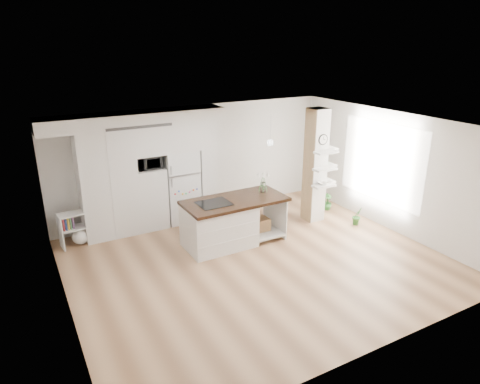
% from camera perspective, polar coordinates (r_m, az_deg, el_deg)
% --- Properties ---
extents(floor, '(7.00, 6.00, 0.01)m').
position_cam_1_polar(floor, '(8.59, 2.33, -9.26)').
color(floor, tan).
rests_on(floor, ground).
extents(room, '(7.04, 6.04, 2.72)m').
position_cam_1_polar(room, '(7.86, 2.52, 2.66)').
color(room, white).
rests_on(room, ground).
extents(cabinet_wall, '(4.00, 0.71, 2.70)m').
position_cam_1_polar(cabinet_wall, '(9.78, -13.11, 3.44)').
color(cabinet_wall, white).
rests_on(cabinet_wall, floor).
extents(refrigerator, '(0.78, 0.69, 1.75)m').
position_cam_1_polar(refrigerator, '(10.25, -7.92, 0.82)').
color(refrigerator, white).
rests_on(refrigerator, floor).
extents(column, '(0.69, 0.90, 2.70)m').
position_cam_1_polar(column, '(10.23, 10.61, 3.43)').
color(column, silver).
rests_on(column, floor).
extents(window, '(0.00, 2.40, 2.40)m').
position_cam_1_polar(window, '(10.35, 18.33, 3.80)').
color(window, white).
rests_on(window, room).
extents(pendant_light, '(0.12, 0.12, 0.10)m').
position_cam_1_polar(pendant_light, '(8.88, 11.49, 6.04)').
color(pendant_light, white).
rests_on(pendant_light, room).
extents(kitchen_island, '(2.20, 1.06, 1.55)m').
position_cam_1_polar(kitchen_island, '(9.04, -2.10, -4.09)').
color(kitchen_island, white).
rests_on(kitchen_island, floor).
extents(bookshelf, '(0.67, 0.43, 0.74)m').
position_cam_1_polar(bookshelf, '(9.75, -20.91, -4.85)').
color(bookshelf, white).
rests_on(bookshelf, floor).
extents(floor_plant_a, '(0.25, 0.21, 0.43)m').
position_cam_1_polar(floor_plant_a, '(10.49, 15.34, -3.11)').
color(floor_plant_a, '#347A31').
rests_on(floor_plant_a, floor).
extents(floor_plant_b, '(0.25, 0.25, 0.43)m').
position_cam_1_polar(floor_plant_b, '(11.23, 11.53, -1.28)').
color(floor_plant_b, '#347A31').
rests_on(floor_plant_b, floor).
extents(microwave, '(0.54, 0.37, 0.30)m').
position_cam_1_polar(microwave, '(9.76, -12.09, 3.89)').
color(microwave, '#2D2D2D').
rests_on(microwave, cabinet_wall).
extents(shelf_plant, '(0.27, 0.23, 0.30)m').
position_cam_1_polar(shelf_plant, '(10.46, 11.16, 4.75)').
color(shelf_plant, '#347A31').
rests_on(shelf_plant, column).
extents(decor_bowl, '(0.22, 0.22, 0.05)m').
position_cam_1_polar(decor_bowl, '(10.11, 10.96, 1.14)').
color(decor_bowl, white).
rests_on(decor_bowl, column).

